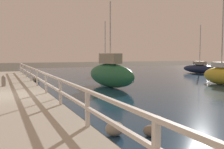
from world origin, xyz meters
TOP-DOWN VIEW (x-y plane):
  - railing at (2.12, -0.00)m, footprint 0.10×32.50m
  - boulder_upstream at (3.72, -7.01)m, footprint 0.41×0.37m
  - boulder_near_dock at (2.86, -6.57)m, footprint 0.52×0.47m
  - boulder_far_strip at (2.78, 8.89)m, footprint 0.57×0.51m
  - mooring_bollard at (0.27, 3.76)m, footprint 0.24×0.24m
  - sailboat_navy at (21.52, 10.98)m, footprint 1.69×5.03m
  - sailboat_yellow at (14.95, 1.41)m, footprint 1.25×3.23m
  - sailboat_green at (6.88, 3.19)m, footprint 1.97×5.02m
  - sailboat_teal at (10.25, 12.46)m, footprint 2.94×5.10m

SIDE VIEW (x-z plane):
  - boulder_upstream at x=3.72m, z-range 0.00..0.31m
  - boulder_near_dock at x=2.86m, z-range 0.00..0.39m
  - boulder_far_strip at x=2.78m, z-range 0.00..0.42m
  - sailboat_navy at x=21.52m, z-range -2.22..3.37m
  - sailboat_teal at x=10.25m, z-range -2.18..3.45m
  - mooring_bollard at x=0.27m, z-range 0.32..0.97m
  - sailboat_yellow at x=14.95m, z-range -3.34..4.81m
  - sailboat_green at x=6.88m, z-range -1.92..3.75m
  - railing at x=2.12m, z-range 0.50..1.48m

